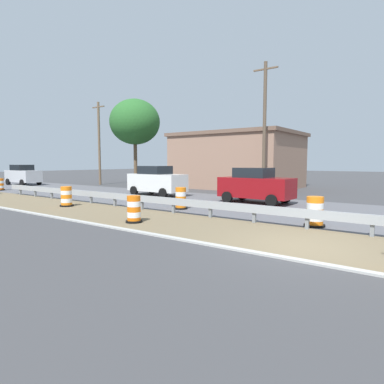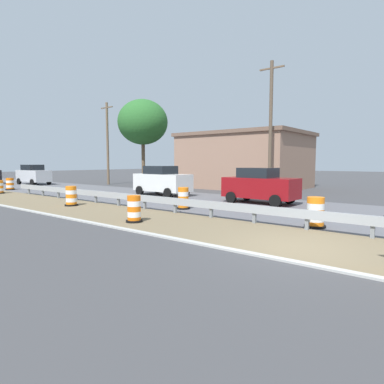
{
  "view_description": "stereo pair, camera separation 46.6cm",
  "coord_description": "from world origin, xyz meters",
  "px_view_note": "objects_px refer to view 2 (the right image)",
  "views": [
    {
      "loc": [
        -8.86,
        -2.79,
        2.34
      ],
      "look_at": [
        1.43,
        4.76,
        1.16
      ],
      "focal_mm": 30.7,
      "sensor_mm": 36.0,
      "label": 1
    },
    {
      "loc": [
        -8.58,
        -3.16,
        2.34
      ],
      "look_at": [
        1.43,
        4.76,
        1.16
      ],
      "focal_mm": 30.7,
      "sensor_mm": 36.0,
      "label": 2
    }
  ],
  "objects_px": {
    "traffic_barrel_close": "(134,210)",
    "car_mid_far_lane": "(33,175)",
    "traffic_barrel_farther": "(10,185)",
    "utility_pole_near": "(271,127)",
    "utility_pole_mid": "(108,142)",
    "traffic_barrel_nearest": "(315,214)",
    "car_distant_a": "(260,186)",
    "traffic_barrel_far": "(71,197)",
    "traffic_barrel_mid": "(183,199)",
    "car_trailing_near_lane": "(162,181)"
  },
  "relations": [
    {
      "from": "traffic_barrel_farther",
      "to": "car_mid_far_lane",
      "type": "distance_m",
      "value": 6.63
    },
    {
      "from": "traffic_barrel_nearest",
      "to": "traffic_barrel_far",
      "type": "xyz_separation_m",
      "value": [
        -2.17,
        12.11,
        -0.02
      ]
    },
    {
      "from": "traffic_barrel_far",
      "to": "car_mid_far_lane",
      "type": "xyz_separation_m",
      "value": [
        6.78,
        18.08,
        0.55
      ]
    },
    {
      "from": "utility_pole_near",
      "to": "traffic_barrel_farther",
      "type": "bearing_deg",
      "value": 116.91
    },
    {
      "from": "traffic_barrel_close",
      "to": "traffic_barrel_far",
      "type": "height_order",
      "value": "traffic_barrel_far"
    },
    {
      "from": "utility_pole_mid",
      "to": "car_mid_far_lane",
      "type": "bearing_deg",
      "value": 128.98
    },
    {
      "from": "car_mid_far_lane",
      "to": "utility_pole_near",
      "type": "bearing_deg",
      "value": 11.78
    },
    {
      "from": "traffic_barrel_farther",
      "to": "car_trailing_near_lane",
      "type": "relative_size",
      "value": 0.23
    },
    {
      "from": "traffic_barrel_nearest",
      "to": "traffic_barrel_mid",
      "type": "bearing_deg",
      "value": 84.79
    },
    {
      "from": "car_trailing_near_lane",
      "to": "utility_pole_near",
      "type": "xyz_separation_m",
      "value": [
        4.97,
        -5.74,
        3.76
      ]
    },
    {
      "from": "car_trailing_near_lane",
      "to": "utility_pole_near",
      "type": "bearing_deg",
      "value": 43.09
    },
    {
      "from": "traffic_barrel_nearest",
      "to": "utility_pole_mid",
      "type": "height_order",
      "value": "utility_pole_mid"
    },
    {
      "from": "traffic_barrel_far",
      "to": "car_distant_a",
      "type": "height_order",
      "value": "car_distant_a"
    },
    {
      "from": "traffic_barrel_close",
      "to": "utility_pole_near",
      "type": "relative_size",
      "value": 0.11
    },
    {
      "from": "car_mid_far_lane",
      "to": "car_distant_a",
      "type": "relative_size",
      "value": 1.02
    },
    {
      "from": "traffic_barrel_close",
      "to": "traffic_barrel_far",
      "type": "distance_m",
      "value": 6.35
    },
    {
      "from": "traffic_barrel_farther",
      "to": "traffic_barrel_mid",
      "type": "bearing_deg",
      "value": -88.81
    },
    {
      "from": "traffic_barrel_close",
      "to": "traffic_barrel_farther",
      "type": "relative_size",
      "value": 1.05
    },
    {
      "from": "traffic_barrel_nearest",
      "to": "car_mid_far_lane",
      "type": "bearing_deg",
      "value": 81.32
    },
    {
      "from": "traffic_barrel_farther",
      "to": "utility_pole_near",
      "type": "xyz_separation_m",
      "value": [
        9.58,
        -18.88,
        4.35
      ]
    },
    {
      "from": "traffic_barrel_close",
      "to": "car_mid_far_lane",
      "type": "distance_m",
      "value": 25.59
    },
    {
      "from": "traffic_barrel_farther",
      "to": "traffic_barrel_far",
      "type": "bearing_deg",
      "value": -100.33
    },
    {
      "from": "traffic_barrel_close",
      "to": "traffic_barrel_farther",
      "type": "distance_m",
      "value": 19.71
    },
    {
      "from": "traffic_barrel_far",
      "to": "utility_pole_mid",
      "type": "relative_size",
      "value": 0.13
    },
    {
      "from": "traffic_barrel_nearest",
      "to": "car_mid_far_lane",
      "type": "distance_m",
      "value": 30.54
    },
    {
      "from": "traffic_barrel_nearest",
      "to": "car_trailing_near_lane",
      "type": "relative_size",
      "value": 0.25
    },
    {
      "from": "traffic_barrel_close",
      "to": "traffic_barrel_farther",
      "type": "bearing_deg",
      "value": 79.68
    },
    {
      "from": "car_trailing_near_lane",
      "to": "car_distant_a",
      "type": "distance_m",
      "value": 7.37
    },
    {
      "from": "traffic_barrel_nearest",
      "to": "car_mid_far_lane",
      "type": "xyz_separation_m",
      "value": [
        4.61,
        30.19,
        0.53
      ]
    },
    {
      "from": "utility_pole_mid",
      "to": "traffic_barrel_nearest",
      "type": "bearing_deg",
      "value": -111.38
    },
    {
      "from": "traffic_barrel_mid",
      "to": "traffic_barrel_farther",
      "type": "xyz_separation_m",
      "value": [
        -0.39,
        18.61,
        -0.05
      ]
    },
    {
      "from": "traffic_barrel_mid",
      "to": "traffic_barrel_farther",
      "type": "height_order",
      "value": "traffic_barrel_mid"
    },
    {
      "from": "car_distant_a",
      "to": "utility_pole_mid",
      "type": "xyz_separation_m",
      "value": [
        4.39,
        19.44,
        3.33
      ]
    },
    {
      "from": "traffic_barrel_far",
      "to": "utility_pole_near",
      "type": "bearing_deg",
      "value": -25.59
    },
    {
      "from": "traffic_barrel_farther",
      "to": "car_trailing_near_lane",
      "type": "xyz_separation_m",
      "value": [
        4.61,
        -13.14,
        0.59
      ]
    },
    {
      "from": "traffic_barrel_nearest",
      "to": "car_trailing_near_lane",
      "type": "distance_m",
      "value": 13.05
    },
    {
      "from": "traffic_barrel_mid",
      "to": "car_mid_far_lane",
      "type": "relative_size",
      "value": 0.25
    },
    {
      "from": "car_distant_a",
      "to": "car_mid_far_lane",
      "type": "bearing_deg",
      "value": -176.93
    },
    {
      "from": "traffic_barrel_mid",
      "to": "car_mid_far_lane",
      "type": "xyz_separation_m",
      "value": [
        4.0,
        23.54,
        0.53
      ]
    },
    {
      "from": "car_mid_far_lane",
      "to": "traffic_barrel_farther",
      "type": "bearing_deg",
      "value": -42.15
    },
    {
      "from": "traffic_barrel_nearest",
      "to": "utility_pole_mid",
      "type": "relative_size",
      "value": 0.13
    },
    {
      "from": "traffic_barrel_mid",
      "to": "utility_pole_mid",
      "type": "bearing_deg",
      "value": 63.19
    },
    {
      "from": "traffic_barrel_close",
      "to": "traffic_barrel_mid",
      "type": "bearing_deg",
      "value": 11.28
    },
    {
      "from": "traffic_barrel_nearest",
      "to": "traffic_barrel_close",
      "type": "xyz_separation_m",
      "value": [
        -3.31,
        5.87,
        -0.02
      ]
    },
    {
      "from": "car_mid_far_lane",
      "to": "utility_pole_near",
      "type": "xyz_separation_m",
      "value": [
        5.2,
        -23.82,
        3.77
      ]
    },
    {
      "from": "traffic_barrel_nearest",
      "to": "car_trailing_near_lane",
      "type": "height_order",
      "value": "car_trailing_near_lane"
    },
    {
      "from": "traffic_barrel_close",
      "to": "traffic_barrel_mid",
      "type": "height_order",
      "value": "traffic_barrel_mid"
    },
    {
      "from": "traffic_barrel_mid",
      "to": "traffic_barrel_close",
      "type": "bearing_deg",
      "value": -168.72
    },
    {
      "from": "traffic_barrel_mid",
      "to": "utility_pole_mid",
      "type": "xyz_separation_m",
      "value": [
        8.86,
        17.53,
        3.84
      ]
    },
    {
      "from": "traffic_barrel_close",
      "to": "utility_pole_near",
      "type": "distance_m",
      "value": 13.82
    }
  ]
}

